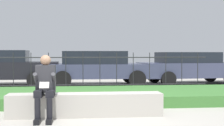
{
  "coord_description": "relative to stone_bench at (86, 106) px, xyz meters",
  "views": [
    {
      "loc": [
        -0.38,
        -6.46,
        1.31
      ],
      "look_at": [
        0.41,
        1.21,
        1.06
      ],
      "focal_mm": 50.0,
      "sensor_mm": 36.0,
      "label": 1
    }
  ],
  "objects": [
    {
      "name": "car_parked_center",
      "position": [
        0.59,
        6.11,
        0.54
      ],
      "size": [
        4.56,
        2.03,
        1.39
      ],
      "rotation": [
        0.0,
        0.0,
        0.01
      ],
      "color": "#383D56",
      "rests_on": "ground_plane"
    },
    {
      "name": "person_seated_reader",
      "position": [
        -0.79,
        -0.28,
        0.49
      ],
      "size": [
        0.42,
        0.73,
        1.27
      ],
      "color": "black",
      "rests_on": "ground_plane"
    },
    {
      "name": "ground_plane",
      "position": [
        0.26,
        0.0,
        -0.21
      ],
      "size": [
        60.0,
        60.0,
        0.0
      ],
      "primitive_type": "plane",
      "color": "#A8A399"
    },
    {
      "name": "iron_fence",
      "position": [
        0.26,
        3.78,
        0.49
      ],
      "size": [
        7.79,
        0.03,
        1.33
      ],
      "color": "#232326",
      "rests_on": "ground_plane"
    },
    {
      "name": "stone_bench",
      "position": [
        0.0,
        0.0,
        0.0
      ],
      "size": [
        3.18,
        0.48,
        0.47
      ],
      "color": "#ADA89E",
      "rests_on": "ground_plane"
    },
    {
      "name": "grass_berm",
      "position": [
        0.26,
        2.03,
        -0.07
      ],
      "size": [
        9.79,
        2.67,
        0.27
      ],
      "color": "#3D7533",
      "rests_on": "ground_plane"
    },
    {
      "name": "car_parked_right",
      "position": [
        4.55,
        6.35,
        0.51
      ],
      "size": [
        4.51,
        2.21,
        1.35
      ],
      "rotation": [
        0.0,
        0.0,
        0.09
      ],
      "color": "#383D56",
      "rests_on": "ground_plane"
    }
  ]
}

